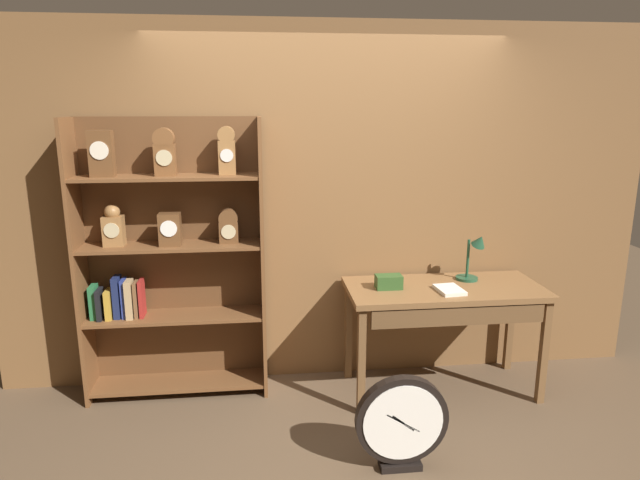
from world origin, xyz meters
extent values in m
plane|color=brown|center=(0.00, 0.00, 0.00)|extent=(10.00, 10.00, 0.00)
cube|color=brown|center=(0.00, 1.27, 1.30)|extent=(4.80, 0.05, 2.60)
cube|color=brown|center=(-1.71, 1.06, 0.98)|extent=(0.02, 0.31, 1.95)
cube|color=brown|center=(-0.48, 1.06, 0.98)|extent=(0.03, 0.31, 1.95)
cube|color=brown|center=(-1.10, 1.21, 0.98)|extent=(1.25, 0.01, 1.95)
cube|color=brown|center=(-1.10, 1.06, 0.08)|extent=(1.20, 0.29, 0.02)
cube|color=brown|center=(-1.10, 1.06, 0.59)|extent=(1.20, 0.29, 0.02)
cube|color=brown|center=(-1.10, 1.06, 1.09)|extent=(1.20, 0.29, 0.02)
cube|color=brown|center=(-1.10, 1.06, 1.56)|extent=(1.20, 0.29, 0.02)
cube|color=brown|center=(-1.50, 1.05, 1.72)|extent=(0.15, 0.09, 0.30)
cylinder|color=silver|center=(-1.50, 1.00, 1.75)|extent=(0.12, 0.01, 0.12)
cube|color=olive|center=(-1.47, 1.08, 1.21)|extent=(0.13, 0.11, 0.20)
sphere|color=olive|center=(-1.47, 1.08, 1.34)|extent=(0.10, 0.10, 0.10)
cylinder|color=#C6B78C|center=(-1.47, 1.02, 1.22)|extent=(0.10, 0.01, 0.10)
cube|color=brown|center=(-1.10, 1.05, 1.68)|extent=(0.14, 0.07, 0.21)
cylinder|color=brown|center=(-1.10, 1.05, 1.82)|extent=(0.14, 0.07, 0.14)
cylinder|color=#C6B78C|center=(-1.10, 1.01, 1.70)|extent=(0.10, 0.01, 0.10)
cube|color=brown|center=(-1.10, 1.04, 1.22)|extent=(0.14, 0.11, 0.22)
cylinder|color=white|center=(-1.10, 0.98, 1.23)|extent=(0.11, 0.01, 0.11)
cube|color=olive|center=(-0.70, 1.08, 1.69)|extent=(0.11, 0.08, 0.22)
cylinder|color=olive|center=(-0.70, 1.08, 1.84)|extent=(0.11, 0.08, 0.11)
cylinder|color=silver|center=(-0.70, 1.04, 1.70)|extent=(0.09, 0.01, 0.09)
cube|color=brown|center=(-0.71, 1.08, 1.18)|extent=(0.13, 0.09, 0.15)
cylinder|color=brown|center=(-0.71, 1.08, 1.28)|extent=(0.13, 0.09, 0.13)
cylinder|color=#C6B78C|center=(-0.71, 1.03, 1.19)|extent=(0.10, 0.01, 0.10)
cube|color=#236638|center=(-1.64, 1.06, 0.71)|extent=(0.04, 0.12, 0.23)
cube|color=black|center=(-1.60, 1.04, 0.70)|extent=(0.03, 0.13, 0.21)
cube|color=#B78C2D|center=(-1.54, 1.05, 0.70)|extent=(0.04, 0.14, 0.20)
cube|color=#19234C|center=(-1.49, 1.08, 0.74)|extent=(0.04, 0.14, 0.29)
cube|color=navy|center=(-1.44, 1.07, 0.73)|extent=(0.03, 0.13, 0.27)
cube|color=tan|center=(-1.40, 1.05, 0.73)|extent=(0.04, 0.12, 0.27)
cube|color=brown|center=(-1.36, 1.06, 0.72)|extent=(0.02, 0.13, 0.25)
cube|color=maroon|center=(-1.32, 1.07, 0.73)|extent=(0.02, 0.13, 0.26)
cube|color=brown|center=(0.78, 0.90, 0.77)|extent=(1.37, 0.62, 0.04)
cube|color=brown|center=(0.15, 0.63, 0.37)|extent=(0.05, 0.05, 0.75)
cube|color=brown|center=(1.42, 0.63, 0.37)|extent=(0.05, 0.05, 0.75)
cube|color=brown|center=(0.15, 1.16, 0.37)|extent=(0.05, 0.05, 0.75)
cube|color=brown|center=(1.42, 1.16, 0.37)|extent=(0.05, 0.05, 0.75)
cube|color=brown|center=(0.78, 0.60, 0.68)|extent=(1.17, 0.03, 0.12)
cylinder|color=#1E472D|center=(0.99, 1.03, 0.80)|extent=(0.16, 0.16, 0.02)
cylinder|color=#1E472D|center=(0.99, 1.03, 0.95)|extent=(0.02, 0.02, 0.28)
cone|color=#1E472D|center=(1.05, 0.98, 1.09)|extent=(0.14, 0.15, 0.12)
cube|color=#2D5123|center=(0.38, 0.90, 0.84)|extent=(0.18, 0.11, 0.09)
cube|color=silver|center=(0.78, 0.78, 0.80)|extent=(0.18, 0.23, 0.02)
cube|color=black|center=(0.26, 0.03, 0.02)|extent=(0.24, 0.11, 0.04)
cylinder|color=black|center=(0.26, 0.03, 0.31)|extent=(0.53, 0.06, 0.53)
cylinder|color=white|center=(0.26, 0.00, 0.31)|extent=(0.46, 0.01, 0.46)
cube|color=black|center=(0.26, 0.00, 0.31)|extent=(0.13, 0.01, 0.11)
cube|color=black|center=(0.26, 0.00, 0.31)|extent=(0.19, 0.01, 0.12)
camera|label=1|loc=(-0.51, -2.70, 2.03)|focal=31.34mm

